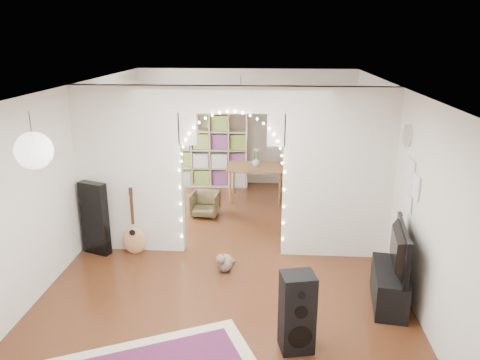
# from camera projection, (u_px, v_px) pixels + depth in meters

# --- Properties ---
(floor) EXTENTS (7.50, 7.50, 0.00)m
(floor) POSITION_uv_depth(u_px,v_px,m) (233.00, 250.00, 7.78)
(floor) COLOR black
(floor) RESTS_ON ground
(ceiling) EXTENTS (5.00, 7.50, 0.02)m
(ceiling) POSITION_uv_depth(u_px,v_px,m) (232.00, 86.00, 6.98)
(ceiling) COLOR white
(ceiling) RESTS_ON wall_back
(wall_back) EXTENTS (5.00, 0.02, 2.70)m
(wall_back) POSITION_uv_depth(u_px,v_px,m) (246.00, 128.00, 10.95)
(wall_back) COLOR silver
(wall_back) RESTS_ON floor
(wall_front) EXTENTS (5.00, 0.02, 2.70)m
(wall_front) POSITION_uv_depth(u_px,v_px,m) (192.00, 301.00, 3.81)
(wall_front) COLOR silver
(wall_front) RESTS_ON floor
(wall_left) EXTENTS (0.02, 7.50, 2.70)m
(wall_left) POSITION_uv_depth(u_px,v_px,m) (78.00, 169.00, 7.55)
(wall_left) COLOR silver
(wall_left) RESTS_ON floor
(wall_right) EXTENTS (0.02, 7.50, 2.70)m
(wall_right) POSITION_uv_depth(u_px,v_px,m) (393.00, 175.00, 7.21)
(wall_right) COLOR silver
(wall_right) RESTS_ON floor
(divider_wall) EXTENTS (5.00, 0.20, 2.70)m
(divider_wall) POSITION_uv_depth(u_px,v_px,m) (232.00, 168.00, 7.36)
(divider_wall) COLOR silver
(divider_wall) RESTS_ON floor
(fairy_lights) EXTENTS (1.64, 0.04, 1.60)m
(fairy_lights) POSITION_uv_depth(u_px,v_px,m) (231.00, 162.00, 7.20)
(fairy_lights) COLOR #FFEABF
(fairy_lights) RESTS_ON divider_wall
(window) EXTENTS (0.04, 1.20, 1.40)m
(window) POSITION_uv_depth(u_px,v_px,m) (115.00, 137.00, 9.22)
(window) COLOR white
(window) RESTS_ON wall_left
(wall_clock) EXTENTS (0.03, 0.31, 0.31)m
(wall_clock) POSITION_uv_depth(u_px,v_px,m) (408.00, 136.00, 6.42)
(wall_clock) COLOR white
(wall_clock) RESTS_ON wall_right
(picture_frames) EXTENTS (0.02, 0.50, 0.70)m
(picture_frames) POSITION_uv_depth(u_px,v_px,m) (411.00, 186.00, 6.22)
(picture_frames) COLOR white
(picture_frames) RESTS_ON wall_right
(paper_lantern) EXTENTS (0.40, 0.40, 0.40)m
(paper_lantern) POSITION_uv_depth(u_px,v_px,m) (34.00, 151.00, 4.96)
(paper_lantern) COLOR white
(paper_lantern) RESTS_ON ceiling
(ceiling_fan) EXTENTS (1.10, 1.10, 0.30)m
(ceiling_fan) POSITION_uv_depth(u_px,v_px,m) (241.00, 91.00, 8.97)
(ceiling_fan) COLOR #AD9639
(ceiling_fan) RESTS_ON ceiling
(guitar_case) EXTENTS (0.49, 0.31, 1.21)m
(guitar_case) POSITION_uv_depth(u_px,v_px,m) (95.00, 218.00, 7.51)
(guitar_case) COLOR black
(guitar_case) RESTS_ON floor
(acoustic_guitar) EXTENTS (0.39, 0.14, 0.97)m
(acoustic_guitar) POSITION_uv_depth(u_px,v_px,m) (133.00, 230.00, 7.52)
(acoustic_guitar) COLOR #B47748
(acoustic_guitar) RESTS_ON floor
(tabby_cat) EXTENTS (0.34, 0.52, 0.35)m
(tabby_cat) POSITION_uv_depth(u_px,v_px,m) (225.00, 262.00, 7.05)
(tabby_cat) COLOR brown
(tabby_cat) RESTS_ON floor
(floor_speaker) EXTENTS (0.42, 0.39, 0.94)m
(floor_speaker) POSITION_uv_depth(u_px,v_px,m) (297.00, 313.00, 5.20)
(floor_speaker) COLOR black
(floor_speaker) RESTS_ON floor
(media_console) EXTENTS (0.53, 1.04, 0.50)m
(media_console) POSITION_uv_depth(u_px,v_px,m) (389.00, 287.00, 6.16)
(media_console) COLOR black
(media_console) RESTS_ON floor
(tv) EXTENTS (0.28, 1.08, 0.62)m
(tv) POSITION_uv_depth(u_px,v_px,m) (393.00, 248.00, 5.99)
(tv) COLOR black
(tv) RESTS_ON media_console
(bookcase) EXTENTS (1.73, 0.47, 1.76)m
(bookcase) POSITION_uv_depth(u_px,v_px,m) (211.00, 149.00, 10.91)
(bookcase) COLOR #C1AF8C
(bookcase) RESTS_ON floor
(dining_table) EXTENTS (1.22, 0.82, 0.76)m
(dining_table) POSITION_uv_depth(u_px,v_px,m) (256.00, 169.00, 9.99)
(dining_table) COLOR brown
(dining_table) RESTS_ON floor
(flower_vase) EXTENTS (0.19, 0.19, 0.19)m
(flower_vase) POSITION_uv_depth(u_px,v_px,m) (256.00, 162.00, 9.94)
(flower_vase) COLOR white
(flower_vase) RESTS_ON dining_table
(dining_chair_left) EXTENTS (0.56, 0.57, 0.48)m
(dining_chair_left) POSITION_uv_depth(u_px,v_px,m) (205.00, 204.00, 9.20)
(dining_chair_left) COLOR #4A4025
(dining_chair_left) RESTS_ON floor
(dining_chair_right) EXTENTS (0.67, 0.69, 0.55)m
(dining_chair_right) POSITION_uv_depth(u_px,v_px,m) (296.00, 185.00, 10.25)
(dining_chair_right) COLOR #4A4025
(dining_chair_right) RESTS_ON floor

